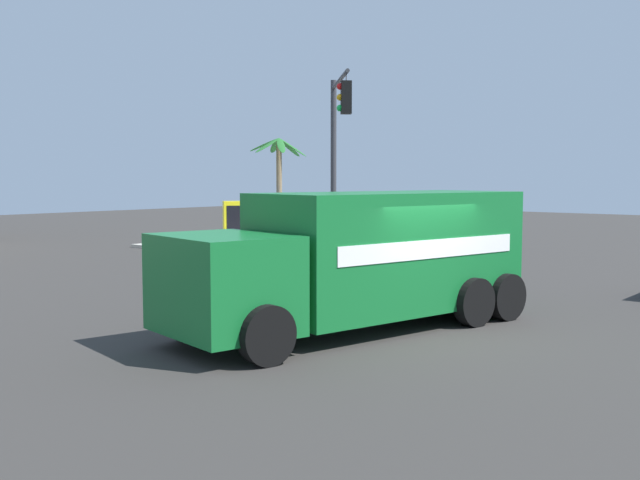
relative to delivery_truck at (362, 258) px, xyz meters
The scene contains 7 objects.
ground_plane 1.72m from the delivery_truck, 62.28° to the right, with size 100.00×100.00×0.00m, color #33302D.
sidewalk_corner_far 18.15m from the delivery_truck, 42.10° to the left, with size 11.73×11.73×0.14m, color #B2ADA0.
delivery_truck is the anchor object (origin of this frame).
traffic_light_primary 9.89m from the delivery_truck, 41.26° to the left, with size 3.07×2.99×6.18m.
vending_machine_red 19.39m from the delivery_truck, 48.72° to the left, with size 1.17×1.16×1.85m.
vending_machine_blue 18.47m from the delivery_truck, 54.11° to the left, with size 1.17×1.15×1.85m.
palm_tree_far 20.06m from the delivery_truck, 47.48° to the left, with size 2.76×2.63×4.74m.
Camera 1 is at (-12.27, -7.84, 3.03)m, focal length 41.53 mm.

